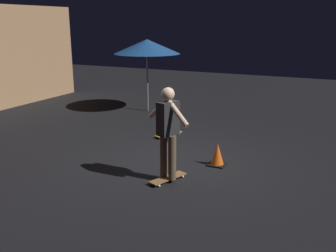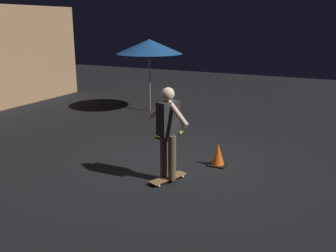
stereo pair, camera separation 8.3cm
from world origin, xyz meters
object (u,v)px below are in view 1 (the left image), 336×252
Objects in this scene: patio_umbrella at (147,47)px; skater at (168,127)px; skateboard_ridden at (168,178)px; skateboard_spare at (169,134)px; traffic_cone at (217,155)px.

skater is (-4.83, -3.05, -1.04)m from patio_umbrella.
skateboard_ridden is 2.81m from skateboard_spare.
patio_umbrella reaches higher than skater.
skater is at bearing -26.57° from skateboard_ridden.
patio_umbrella is 5.49m from traffic_cone.
skateboard_ridden is at bearing -147.74° from patio_umbrella.
traffic_cone is at bearing -128.33° from skateboard_spare.
skateboard_spare is at bearing -141.06° from patio_umbrella.
patio_umbrella is at bearing 32.26° from skater.
skateboard_spare is at bearing 51.67° from traffic_cone.
patio_umbrella is 2.88× the size of skateboard_spare.
patio_umbrella is 5.81m from skater.
patio_umbrella is 3.57m from skateboard_spare.
skater is (-2.54, -1.20, 0.98)m from skateboard_spare.
traffic_cone is (1.15, -0.56, 0.16)m from skateboard_ridden.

